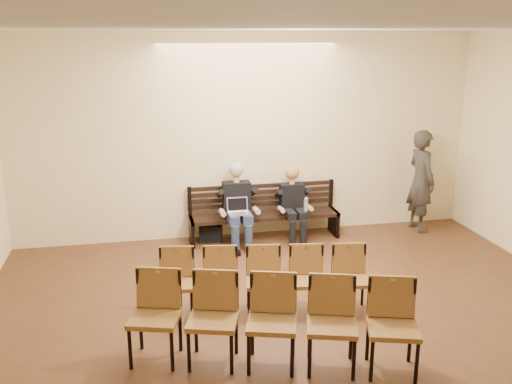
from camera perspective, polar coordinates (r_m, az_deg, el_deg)
room_walls at (r=5.63m, az=7.38°, el=6.00°), size 8.02×10.01×3.51m
bench at (r=9.88m, az=0.85°, el=-3.47°), size 2.60×0.90×0.45m
seated_man at (r=9.54m, az=-1.85°, el=-1.28°), size 0.57×0.79×1.37m
seated_woman at (r=9.77m, az=3.73°, el=-1.57°), size 0.49×0.68×1.15m
laptop at (r=9.36m, az=-1.72°, el=-2.32°), size 0.37×0.30×0.25m
water_bottle at (r=9.63m, az=5.01°, el=-1.90°), size 0.09×0.09×0.24m
bag at (r=9.86m, az=-4.55°, el=-4.07°), size 0.42×0.31×0.29m
passerby at (r=10.56m, az=16.23°, el=1.82°), size 0.57×0.81×2.10m
chair_row_front at (r=7.26m, az=0.84°, el=-9.03°), size 2.70×0.88×0.87m
chair_row_back at (r=6.19m, az=1.58°, el=-13.03°), size 3.08×1.39×0.99m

